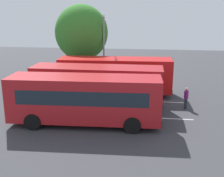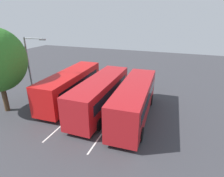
{
  "view_description": "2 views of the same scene",
  "coord_description": "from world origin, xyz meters",
  "px_view_note": "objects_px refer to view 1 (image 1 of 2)",
  "views": [
    {
      "loc": [
        3.26,
        -20.39,
        7.24
      ],
      "look_at": [
        0.7,
        -0.69,
        1.67
      ],
      "focal_mm": 46.05,
      "sensor_mm": 36.0,
      "label": 1
    },
    {
      "loc": [
        -14.9,
        -6.65,
        8.49
      ],
      "look_at": [
        1.24,
        -0.73,
        1.68
      ],
      "focal_mm": 29.68,
      "sensor_mm": 36.0,
      "label": 2
    }
  ],
  "objects_px": {
    "bus_center_right": "(116,75)",
    "street_lamp": "(104,45)",
    "pedestrian": "(186,96)",
    "depot_tree": "(81,33)",
    "bus_far_left": "(85,99)",
    "bus_center_left": "(97,85)"
  },
  "relations": [
    {
      "from": "bus_far_left",
      "to": "depot_tree",
      "type": "height_order",
      "value": "depot_tree"
    },
    {
      "from": "bus_far_left",
      "to": "bus_center_left",
      "type": "distance_m",
      "value": 3.27
    },
    {
      "from": "bus_far_left",
      "to": "bus_center_right",
      "type": "bearing_deg",
      "value": 78.61
    },
    {
      "from": "bus_center_right",
      "to": "depot_tree",
      "type": "height_order",
      "value": "depot_tree"
    },
    {
      "from": "bus_far_left",
      "to": "bus_center_left",
      "type": "xyz_separation_m",
      "value": [
        0.2,
        3.26,
        0.0
      ]
    },
    {
      "from": "bus_far_left",
      "to": "bus_center_left",
      "type": "relative_size",
      "value": 1.01
    },
    {
      "from": "bus_center_right",
      "to": "street_lamp",
      "type": "relative_size",
      "value": 1.46
    },
    {
      "from": "bus_center_right",
      "to": "pedestrian",
      "type": "height_order",
      "value": "bus_center_right"
    },
    {
      "from": "pedestrian",
      "to": "depot_tree",
      "type": "xyz_separation_m",
      "value": [
        -9.64,
        7.74,
        3.93
      ]
    },
    {
      "from": "bus_center_left",
      "to": "pedestrian",
      "type": "bearing_deg",
      "value": 5.98
    },
    {
      "from": "bus_far_left",
      "to": "street_lamp",
      "type": "distance_m",
      "value": 10.6
    },
    {
      "from": "street_lamp",
      "to": "bus_far_left",
      "type": "bearing_deg",
      "value": -6.58
    },
    {
      "from": "street_lamp",
      "to": "pedestrian",
      "type": "bearing_deg",
      "value": 39.15
    },
    {
      "from": "bus_far_left",
      "to": "bus_center_left",
      "type": "bearing_deg",
      "value": 84.15
    },
    {
      "from": "bus_center_left",
      "to": "street_lamp",
      "type": "xyz_separation_m",
      "value": [
        -0.64,
        7.12,
        2.1
      ]
    },
    {
      "from": "bus_center_right",
      "to": "street_lamp",
      "type": "height_order",
      "value": "street_lamp"
    },
    {
      "from": "pedestrian",
      "to": "depot_tree",
      "type": "height_order",
      "value": "depot_tree"
    },
    {
      "from": "pedestrian",
      "to": "bus_center_left",
      "type": "bearing_deg",
      "value": 42.24
    },
    {
      "from": "depot_tree",
      "to": "bus_center_right",
      "type": "bearing_deg",
      "value": -49.52
    },
    {
      "from": "bus_far_left",
      "to": "depot_tree",
      "type": "relative_size",
      "value": 1.26
    },
    {
      "from": "bus_far_left",
      "to": "pedestrian",
      "type": "xyz_separation_m",
      "value": [
        6.75,
        3.95,
        -0.8
      ]
    },
    {
      "from": "bus_center_right",
      "to": "depot_tree",
      "type": "distance_m",
      "value": 6.93
    }
  ]
}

